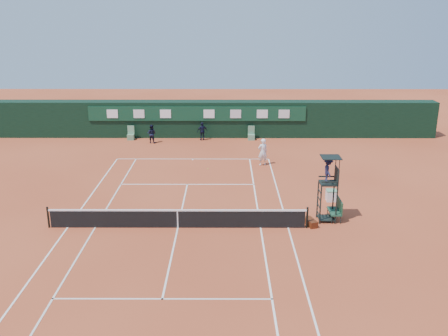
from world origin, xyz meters
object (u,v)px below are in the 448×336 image
at_px(cooler, 331,195).
at_px(player, 263,152).
at_px(tennis_net, 178,218).
at_px(umpire_chair, 329,175).
at_px(player_bench, 337,209).

distance_m(cooler, player, 7.60).
bearing_deg(player, tennis_net, 43.33).
relative_size(umpire_chair, player_bench, 2.85).
distance_m(player_bench, player, 9.92).
xyz_separation_m(tennis_net, umpire_chair, (7.51, 0.90, 1.95)).
relative_size(tennis_net, player_bench, 10.75).
bearing_deg(umpire_chair, player, 105.10).
distance_m(tennis_net, player_bench, 8.14).
relative_size(tennis_net, umpire_chair, 3.77).
bearing_deg(player_bench, tennis_net, -172.62).
distance_m(umpire_chair, player, 10.00).
bearing_deg(tennis_net, umpire_chair, 6.83).
bearing_deg(player, umpire_chair, 83.72).
relative_size(umpire_chair, cooler, 5.30).
bearing_deg(cooler, tennis_net, -156.18).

